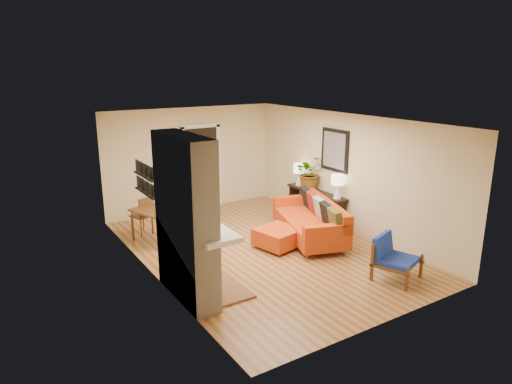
% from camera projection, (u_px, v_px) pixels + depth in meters
% --- Properties ---
extents(room_shell, '(6.50, 6.50, 6.50)m').
position_uv_depth(room_shell, '(224.00, 163.00, 11.33)').
color(room_shell, '#BC7B48').
rests_on(room_shell, ground).
extents(fireplace, '(1.09, 1.68, 2.60)m').
position_uv_depth(fireplace, '(188.00, 222.00, 7.03)').
color(fireplace, white).
rests_on(fireplace, ground).
extents(sofa, '(1.66, 2.47, 0.90)m').
position_uv_depth(sofa, '(313.00, 220.00, 9.72)').
color(sofa, silver).
rests_on(sofa, ground).
extents(ottoman, '(0.94, 0.94, 0.40)m').
position_uv_depth(ottoman, '(278.00, 237.00, 9.23)').
color(ottoman, silver).
rests_on(ottoman, ground).
extents(blue_chair, '(0.91, 0.90, 0.75)m').
position_uv_depth(blue_chair, '(392.00, 255.00, 7.89)').
color(blue_chair, brown).
rests_on(blue_chair, ground).
extents(dining_table, '(1.04, 1.61, 0.85)m').
position_uv_depth(dining_table, '(157.00, 215.00, 9.52)').
color(dining_table, brown).
rests_on(dining_table, ground).
extents(console_table, '(0.34, 1.85, 0.72)m').
position_uv_depth(console_table, '(316.00, 197.00, 10.78)').
color(console_table, black).
rests_on(console_table, ground).
extents(lamp_near, '(0.30, 0.30, 0.54)m').
position_uv_depth(lamp_near, '(338.00, 184.00, 10.06)').
color(lamp_near, white).
rests_on(lamp_near, console_table).
extents(lamp_far, '(0.30, 0.30, 0.54)m').
position_uv_depth(lamp_far, '(299.00, 172.00, 11.19)').
color(lamp_far, white).
rests_on(lamp_far, console_table).
extents(houseplant, '(0.79, 0.70, 0.81)m').
position_uv_depth(houseplant, '(310.00, 172.00, 10.82)').
color(houseplant, '#1E5919').
rests_on(houseplant, console_table).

